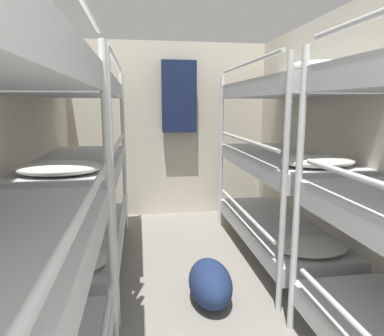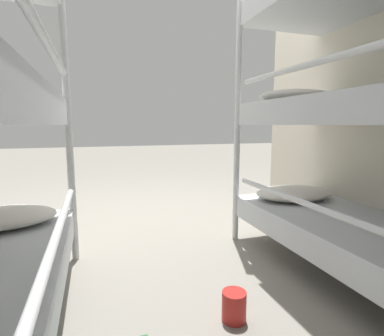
{
  "view_description": "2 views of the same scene",
  "coord_description": "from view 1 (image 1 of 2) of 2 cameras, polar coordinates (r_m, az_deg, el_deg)",
  "views": [
    {
      "loc": [
        -0.4,
        0.45,
        1.48
      ],
      "look_at": [
        0.06,
        3.42,
        0.93
      ],
      "focal_mm": 32.0,
      "sensor_mm": 36.0,
      "label": 1
    },
    {
      "loc": [
        0.43,
        2.58,
        0.87
      ],
      "look_at": [
        -0.15,
        0.82,
        0.6
      ],
      "focal_mm": 28.0,
      "sensor_mm": 36.0,
      "label": 2
    }
  ],
  "objects": [
    {
      "name": "hanging_coat",
      "position": [
        4.47,
        -2.17,
        11.78
      ],
      "size": [
        0.44,
        0.12,
        0.9
      ],
      "color": "#192347"
    },
    {
      "name": "wall_back",
      "position": [
        4.62,
        -3.87,
        6.2
      ],
      "size": [
        2.69,
        0.06,
        2.29
      ],
      "color": "beige",
      "rests_on": "ground_plane"
    },
    {
      "name": "duffel_bag",
      "position": [
        2.73,
        3.05,
        -18.58
      ],
      "size": [
        0.32,
        0.54,
        0.32
      ],
      "color": "navy",
      "rests_on": "ground_plane"
    },
    {
      "name": "bunk_stack_left_far",
      "position": [
        3.1,
        -18.5,
        0.15
      ],
      "size": [
        0.73,
        1.88,
        1.87
      ],
      "color": "silver",
      "rests_on": "ground_plane"
    },
    {
      "name": "bunk_stack_right_far",
      "position": [
        3.33,
        14.75,
        1.03
      ],
      "size": [
        0.73,
        1.88,
        1.87
      ],
      "color": "silver",
      "rests_on": "ground_plane"
    }
  ]
}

